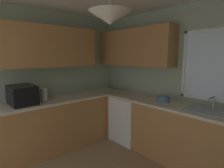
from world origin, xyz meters
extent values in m
cube|color=#9EAD8E|center=(0.00, 1.64, 1.23)|extent=(3.81, 0.06, 2.45)
cube|color=#9EAD8E|center=(-1.87, 0.00, 1.23)|extent=(0.06, 3.34, 2.45)
cube|color=silver|center=(0.55, 1.61, 1.51)|extent=(1.03, 0.02, 0.97)
cube|color=white|center=(0.55, 1.60, 2.01)|extent=(1.11, 0.04, 0.04)
cube|color=white|center=(0.55, 1.60, 1.00)|extent=(1.11, 0.04, 0.04)
cube|color=white|center=(0.02, 1.60, 1.51)|extent=(0.04, 0.04, 1.05)
cube|color=#AD7542|center=(-1.68, -0.20, 1.80)|extent=(0.32, 2.25, 0.70)
cube|color=#AD7542|center=(-0.98, 1.45, 1.80)|extent=(1.73, 0.32, 0.70)
cone|color=silver|center=(0.00, 0.00, 2.03)|extent=(0.44, 0.44, 0.14)
cube|color=#AD7542|center=(-1.53, 0.00, 0.43)|extent=(0.62, 2.92, 0.86)
cube|color=beige|center=(-1.53, 0.00, 0.88)|extent=(0.65, 2.95, 0.04)
cube|color=#AD7542|center=(0.21, 1.30, 0.43)|extent=(2.87, 0.62, 0.86)
cube|color=beige|center=(0.21, 1.30, 0.88)|extent=(2.90, 0.65, 0.04)
cube|color=white|center=(-0.87, 1.27, 0.43)|extent=(0.60, 0.60, 0.86)
cube|color=black|center=(-1.53, -0.48, 1.05)|extent=(0.48, 0.36, 0.29)
cylinder|color=#B7B7BC|center=(-1.51, -0.14, 1.00)|extent=(0.11, 0.11, 0.21)
cube|color=#9EA0A5|center=(0.55, 1.30, 0.90)|extent=(0.56, 0.40, 0.02)
cylinder|color=#B7B7BC|center=(0.55, 1.46, 0.99)|extent=(0.03, 0.03, 0.18)
cylinder|color=#B7B7BC|center=(0.55, 1.36, 1.08)|extent=(0.02, 0.20, 0.02)
cylinder|color=#4C7099|center=(-0.16, 1.30, 0.95)|extent=(0.20, 0.20, 0.09)
camera|label=1|loc=(1.48, -1.29, 1.65)|focal=29.52mm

